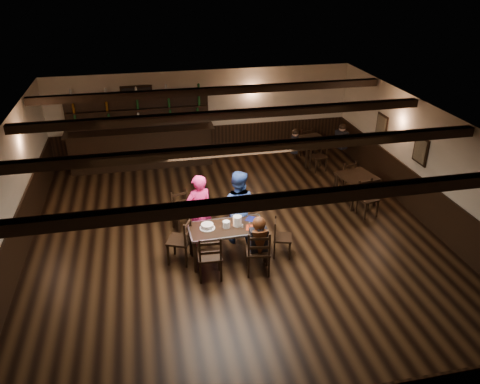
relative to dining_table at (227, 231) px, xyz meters
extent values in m
plane|color=black|center=(0.33, 0.55, -0.67)|extent=(10.00, 10.00, 0.00)
cube|color=beige|center=(0.33, 5.55, 0.68)|extent=(9.00, 0.02, 2.70)
cube|color=beige|center=(0.33, -4.45, 0.68)|extent=(9.00, 0.02, 2.70)
cube|color=beige|center=(-4.17, 0.55, 0.68)|extent=(0.02, 10.00, 2.70)
cube|color=beige|center=(4.83, 0.55, 0.68)|extent=(0.02, 10.00, 2.70)
cube|color=silver|center=(0.33, 0.55, 2.03)|extent=(9.00, 10.00, 0.02)
cube|color=black|center=(0.33, 5.52, -0.17)|extent=(9.00, 0.04, 1.00)
cube|color=black|center=(-4.14, 0.55, -0.17)|extent=(0.04, 10.00, 1.00)
cube|color=black|center=(4.80, 0.55, -0.17)|extent=(0.04, 10.00, 1.00)
cube|color=black|center=(-1.57, 5.52, 1.18)|extent=(0.90, 0.03, 1.00)
cube|color=black|center=(-1.57, 5.50, 1.18)|extent=(0.80, 0.02, 0.90)
cube|color=black|center=(4.80, 1.05, 0.93)|extent=(0.03, 0.55, 0.65)
cube|color=#72664C|center=(4.78, 1.05, 0.93)|extent=(0.02, 0.45, 0.55)
cube|color=black|center=(4.80, 2.95, 0.88)|extent=(0.03, 0.55, 0.65)
cube|color=#72664C|center=(4.78, 2.95, 0.88)|extent=(0.02, 0.45, 0.55)
cube|color=black|center=(0.33, -2.45, 1.93)|extent=(8.90, 0.18, 0.18)
cube|color=black|center=(0.33, -0.45, 1.93)|extent=(8.90, 0.18, 0.18)
cube|color=black|center=(0.33, 1.55, 1.93)|extent=(8.90, 0.18, 0.18)
cube|color=black|center=(0.33, 3.55, 1.93)|extent=(8.90, 0.18, 0.18)
cube|color=black|center=(-0.71, -0.34, -0.31)|extent=(0.06, 0.06, 0.71)
cube|color=black|center=(-0.72, 0.31, -0.31)|extent=(0.06, 0.06, 0.71)
cube|color=black|center=(0.72, -0.31, -0.31)|extent=(0.06, 0.06, 0.71)
cube|color=black|center=(0.71, 0.34, -0.31)|extent=(0.06, 0.06, 0.71)
cube|color=black|center=(0.00, 0.00, 0.06)|extent=(1.57, 0.81, 0.04)
cube|color=#A5A8AD|center=(-0.01, 0.37, 0.06)|extent=(1.55, 0.07, 0.04)
cube|color=#A5A8AD|center=(0.01, -0.37, 0.06)|extent=(1.55, 0.07, 0.04)
cube|color=#A5A8AD|center=(0.76, 0.02, 0.06)|extent=(0.05, 0.78, 0.04)
cube|color=#A5A8AD|center=(-0.76, -0.02, 0.06)|extent=(0.05, 0.78, 0.04)
cube|color=black|center=(-0.24, -0.38, -0.43)|extent=(0.04, 0.04, 0.47)
cube|color=black|center=(-0.26, -0.75, -0.43)|extent=(0.04, 0.04, 0.47)
cube|color=black|center=(-0.63, -0.35, -0.43)|extent=(0.04, 0.04, 0.47)
cube|color=black|center=(-0.65, -0.73, -0.43)|extent=(0.04, 0.04, 0.47)
cube|color=black|center=(-0.45, -0.55, -0.18)|extent=(0.49, 0.47, 0.04)
cube|color=black|center=(-0.46, -0.74, 0.07)|extent=(0.46, 0.07, 0.49)
cube|color=black|center=(-0.46, -0.74, 0.02)|extent=(0.39, 0.05, 0.05)
cube|color=black|center=(-0.46, -0.74, 0.21)|extent=(0.39, 0.05, 0.05)
cube|color=black|center=(0.73, -0.43, -0.43)|extent=(0.04, 0.04, 0.47)
cube|color=black|center=(0.67, -0.80, -0.43)|extent=(0.04, 0.04, 0.47)
cube|color=black|center=(0.34, -0.37, -0.43)|extent=(0.04, 0.04, 0.47)
cube|color=black|center=(0.28, -0.74, -0.43)|extent=(0.04, 0.04, 0.47)
cube|color=black|center=(0.50, -0.59, -0.17)|extent=(0.53, 0.51, 0.04)
cube|color=black|center=(0.47, -0.77, 0.07)|extent=(0.46, 0.11, 0.50)
cube|color=black|center=(0.47, -0.77, 0.02)|extent=(0.40, 0.09, 0.06)
cube|color=black|center=(0.47, -0.77, 0.22)|extent=(0.40, 0.09, 0.06)
cube|color=black|center=(-1.06, 0.37, -0.43)|extent=(0.05, 0.05, 0.48)
cube|color=black|center=(-0.71, 0.22, -0.43)|extent=(0.05, 0.05, 0.48)
cube|color=black|center=(-1.22, 0.00, -0.43)|extent=(0.05, 0.05, 0.48)
cube|color=black|center=(-0.87, -0.15, -0.43)|extent=(0.05, 0.05, 0.48)
cube|color=black|center=(-0.96, 0.11, -0.17)|extent=(0.59, 0.60, 0.04)
cube|color=black|center=(-0.79, 0.04, 0.08)|extent=(0.22, 0.45, 0.50)
cube|color=black|center=(-0.79, 0.04, 0.03)|extent=(0.18, 0.38, 0.06)
cube|color=black|center=(-0.79, 0.04, 0.23)|extent=(0.18, 0.38, 0.06)
cube|color=black|center=(1.25, -0.32, -0.47)|extent=(0.04, 0.04, 0.40)
cube|color=black|center=(0.94, -0.23, -0.47)|extent=(0.04, 0.04, 0.40)
cube|color=black|center=(1.35, 0.00, -0.47)|extent=(0.04, 0.04, 0.40)
cube|color=black|center=(1.04, 0.10, -0.47)|extent=(0.04, 0.04, 0.40)
cube|color=black|center=(1.15, -0.11, -0.25)|extent=(0.47, 0.49, 0.04)
cube|color=black|center=(0.99, -0.07, -0.04)|extent=(0.15, 0.39, 0.42)
cube|color=black|center=(0.99, -0.07, -0.08)|extent=(0.12, 0.33, 0.05)
cube|color=black|center=(0.99, -0.07, 0.09)|extent=(0.12, 0.33, 0.05)
cube|color=black|center=(-0.90, 1.11, -0.45)|extent=(0.04, 0.04, 0.44)
cube|color=black|center=(-1.00, 1.45, -0.45)|extent=(0.04, 0.04, 0.44)
cube|color=black|center=(-0.54, 1.22, -0.45)|extent=(0.04, 0.04, 0.44)
cube|color=black|center=(-0.65, 1.55, -0.45)|extent=(0.04, 0.04, 0.44)
cube|color=black|center=(-0.77, 1.33, -0.21)|extent=(0.53, 0.52, 0.04)
cube|color=black|center=(-0.82, 1.50, 0.02)|extent=(0.42, 0.16, 0.46)
cube|color=black|center=(-0.82, 1.50, -0.03)|extent=(0.36, 0.13, 0.05)
cube|color=black|center=(-0.82, 1.50, 0.16)|extent=(0.36, 0.13, 0.05)
imported|color=#FA3A95|center=(-0.48, 0.65, 0.16)|extent=(0.69, 0.56, 1.65)
imported|color=navy|center=(0.35, 0.64, 0.16)|extent=(1.00, 0.91, 1.67)
cube|color=black|center=(0.50, -0.47, -0.15)|extent=(0.32, 0.32, 0.13)
cube|color=black|center=(0.50, -0.59, 0.08)|extent=(0.34, 0.20, 0.48)
cylinder|color=black|center=(0.50, -0.59, 0.30)|extent=(0.10, 0.34, 0.34)
sphere|color=#D8A384|center=(0.50, -0.59, 0.45)|extent=(0.21, 0.21, 0.21)
sphere|color=#311A0B|center=(0.50, -0.62, 0.46)|extent=(0.26, 0.26, 0.26)
cone|color=#311A0B|center=(0.50, -0.72, 0.06)|extent=(0.20, 0.20, 0.60)
cylinder|color=white|center=(-0.40, 0.04, 0.09)|extent=(0.31, 0.31, 0.01)
cylinder|color=white|center=(-0.40, 0.04, 0.14)|extent=(0.25, 0.25, 0.08)
cylinder|color=silver|center=(-0.40, 0.04, 0.12)|extent=(0.27, 0.27, 0.04)
cylinder|color=white|center=(-0.02, 0.00, 0.15)|extent=(0.15, 0.15, 0.14)
cylinder|color=white|center=(0.22, 0.03, 0.19)|extent=(0.18, 0.18, 0.21)
cylinder|color=#A5A8AD|center=(0.03, 0.14, 0.10)|extent=(0.05, 0.05, 0.03)
sphere|color=orange|center=(0.03, 0.14, 0.13)|extent=(0.03, 0.03, 0.03)
cylinder|color=silver|center=(0.30, -0.09, 0.12)|extent=(0.03, 0.03, 0.08)
cylinder|color=#A5A8AD|center=(0.45, -0.07, 0.13)|extent=(0.04, 0.04, 0.10)
cylinder|color=silver|center=(0.25, 0.14, 0.14)|extent=(0.07, 0.07, 0.11)
cube|color=#9C2B11|center=(0.53, -0.14, 0.08)|extent=(0.37, 0.30, 0.00)
cube|color=#0F134E|center=(0.60, 0.18, 0.08)|extent=(0.39, 0.37, 0.00)
cube|color=black|center=(-1.58, 5.20, -0.12)|extent=(4.07, 0.60, 1.10)
cube|color=black|center=(-1.58, 5.20, 0.46)|extent=(4.27, 0.70, 0.05)
cube|color=black|center=(-1.58, 5.47, 0.43)|extent=(4.07, 0.10, 2.20)
cube|color=black|center=(-1.58, 5.37, 0.68)|extent=(3.97, 0.22, 0.03)
cube|color=black|center=(-1.58, 5.37, 1.03)|extent=(3.97, 0.22, 0.03)
cube|color=black|center=(-1.58, 5.37, 1.38)|extent=(3.97, 0.22, 0.03)
cube|color=black|center=(3.63, 1.75, 0.06)|extent=(0.99, 0.99, 0.04)
cube|color=black|center=(3.37, 1.34, -0.31)|extent=(0.05, 0.05, 0.71)
cube|color=black|center=(3.23, 2.01, -0.31)|extent=(0.05, 0.05, 0.71)
cube|color=black|center=(4.04, 1.49, -0.31)|extent=(0.05, 0.05, 0.71)
cube|color=black|center=(3.90, 2.16, -0.31)|extent=(0.05, 0.05, 0.71)
cube|color=black|center=(3.43, 4.50, 0.06)|extent=(0.95, 0.95, 0.04)
cube|color=black|center=(3.15, 4.11, -0.31)|extent=(0.05, 0.05, 0.71)
cube|color=black|center=(3.04, 4.78, -0.31)|extent=(0.05, 0.05, 0.71)
cube|color=black|center=(3.82, 4.23, -0.31)|extent=(0.05, 0.05, 0.71)
cube|color=black|center=(3.70, 4.89, -0.31)|extent=(0.05, 0.05, 0.71)
cube|color=black|center=(2.82, 4.26, 0.04)|extent=(0.31, 0.39, 0.49)
sphere|color=#D8A384|center=(2.82, 4.26, 0.37)|extent=(0.19, 0.19, 0.19)
sphere|color=black|center=(2.82, 4.26, 0.40)|extent=(0.20, 0.20, 0.20)
cube|color=black|center=(4.28, 4.28, 0.06)|extent=(0.32, 0.41, 0.52)
sphere|color=#D8A384|center=(4.28, 4.28, 0.41)|extent=(0.20, 0.20, 0.20)
sphere|color=black|center=(4.28, 4.28, 0.44)|extent=(0.21, 0.21, 0.21)
camera|label=1|loc=(-1.44, -7.96, 4.99)|focal=35.00mm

